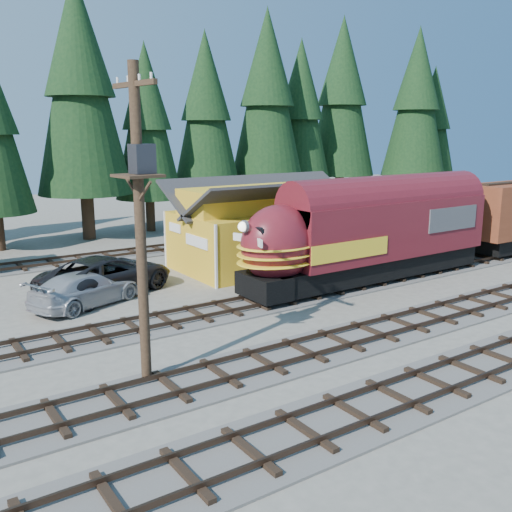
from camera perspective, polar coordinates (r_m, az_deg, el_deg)
ground at (r=27.94m, az=14.81°, el=-4.77°), size 120.00×120.00×0.00m
track_siding at (r=37.97m, az=20.25°, el=-0.54°), size 68.00×3.20×0.33m
track_spur at (r=37.70m, az=-17.39°, el=-0.42°), size 32.00×3.20×0.33m
depot at (r=34.88m, az=2.01°, el=4.00°), size 12.80×7.00×5.30m
conifer_backdrop at (r=50.39m, az=0.02°, el=14.94°), size 79.72×24.36×16.96m
locomotive at (r=30.70m, az=10.69°, el=1.84°), size 15.99×3.18×4.35m
utility_pole at (r=17.99m, az=-11.49°, el=4.82°), size 1.36×2.46×10.07m
pickup_truck_a at (r=29.54m, az=-14.69°, el=-1.85°), size 7.81×5.64×1.97m
pickup_truck_b at (r=27.93m, az=-16.64°, el=-3.15°), size 6.05×4.24×1.63m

